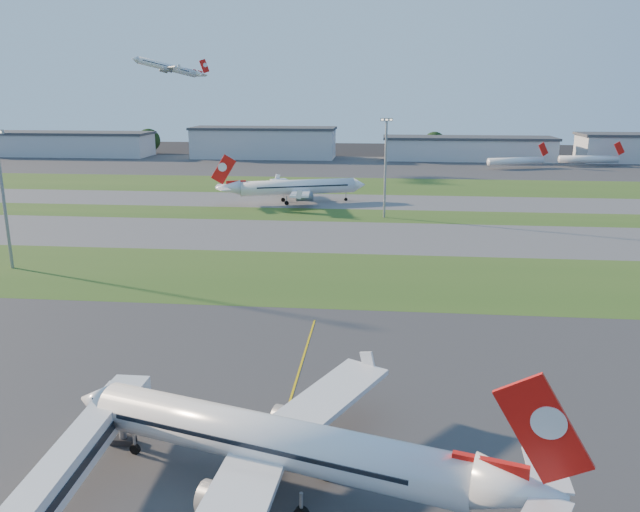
# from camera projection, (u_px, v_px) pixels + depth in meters

# --- Properties ---
(ground) EXTENTS (700.00, 700.00, 0.00)m
(ground) POSITION_uv_depth(u_px,v_px,m) (233.00, 425.00, 62.64)
(ground) COLOR black
(ground) RESTS_ON ground
(apron_near) EXTENTS (300.00, 70.00, 0.01)m
(apron_near) POSITION_uv_depth(u_px,v_px,m) (233.00, 425.00, 62.64)
(apron_near) COLOR #333335
(apron_near) RESTS_ON ground
(grass_strip_a) EXTENTS (300.00, 34.00, 0.01)m
(grass_strip_a) POSITION_uv_depth(u_px,v_px,m) (300.00, 276.00, 112.65)
(grass_strip_a) COLOR #2E521B
(grass_strip_a) RESTS_ON ground
(taxiway_a) EXTENTS (300.00, 32.00, 0.01)m
(taxiway_a) POSITION_uv_depth(u_px,v_px,m) (319.00, 236.00, 144.38)
(taxiway_a) COLOR #515154
(taxiway_a) RESTS_ON ground
(grass_strip_b) EXTENTS (300.00, 18.00, 0.01)m
(grass_strip_b) POSITION_uv_depth(u_px,v_px,m) (328.00, 215.00, 168.42)
(grass_strip_b) COLOR #2E521B
(grass_strip_b) RESTS_ON ground
(taxiway_b) EXTENTS (300.00, 26.00, 0.01)m
(taxiway_b) POSITION_uv_depth(u_px,v_px,m) (335.00, 201.00, 189.58)
(taxiway_b) COLOR #515154
(taxiway_b) RESTS_ON ground
(grass_strip_c) EXTENTS (300.00, 40.00, 0.01)m
(grass_strip_c) POSITION_uv_depth(u_px,v_px,m) (342.00, 185.00, 221.32)
(grass_strip_c) COLOR #2E521B
(grass_strip_c) RESTS_ON ground
(apron_far) EXTENTS (400.00, 80.00, 0.01)m
(apron_far) POSITION_uv_depth(u_px,v_px,m) (351.00, 166.00, 279.02)
(apron_far) COLOR #333335
(apron_far) RESTS_ON ground
(yellow_line) EXTENTS (0.25, 60.00, 0.02)m
(yellow_line) POSITION_uv_depth(u_px,v_px,m) (282.00, 427.00, 62.15)
(yellow_line) COLOR gold
(yellow_line) RESTS_ON ground
(jet_bridge) EXTENTS (4.20, 26.90, 6.20)m
(jet_bridge) POSITION_uv_depth(u_px,v_px,m) (60.00, 473.00, 47.91)
(jet_bridge) COLOR silver
(jet_bridge) RESTS_ON ground
(airliner_parked) EXTENTS (39.56, 33.25, 12.65)m
(airliner_parked) POSITION_uv_depth(u_px,v_px,m) (277.00, 443.00, 51.27)
(airliner_parked) COLOR white
(airliner_parked) RESTS_ON ground
(airliner_taxiing) EXTENTS (41.03, 34.66, 13.32)m
(airliner_taxiing) POSITION_uv_depth(u_px,v_px,m) (296.00, 187.00, 185.37)
(airliner_taxiing) COLOR white
(airliner_taxiing) RESTS_ON ground
(airliner_departing) EXTENTS (27.67, 23.82, 9.69)m
(airliner_departing) POSITION_uv_depth(u_px,v_px,m) (168.00, 67.00, 270.53)
(airliner_departing) COLOR white
(mini_jet_near) EXTENTS (27.44, 11.96, 9.48)m
(mini_jet_near) POSITION_uv_depth(u_px,v_px,m) (516.00, 161.00, 268.36)
(mini_jet_near) COLOR white
(mini_jet_near) RESTS_ON ground
(mini_jet_far) EXTENTS (28.63, 5.41, 9.48)m
(mini_jet_far) POSITION_uv_depth(u_px,v_px,m) (589.00, 159.00, 276.02)
(mini_jet_far) COLOR white
(mini_jet_far) RESTS_ON ground
(light_mast_west) EXTENTS (3.20, 0.70, 25.80)m
(light_mast_west) POSITION_uv_depth(u_px,v_px,m) (2.00, 191.00, 114.17)
(light_mast_west) COLOR gray
(light_mast_west) RESTS_ON ground
(light_mast_centre) EXTENTS (3.20, 0.70, 25.80)m
(light_mast_centre) POSITION_uv_depth(u_px,v_px,m) (386.00, 161.00, 161.25)
(light_mast_centre) COLOR gray
(light_mast_centre) RESTS_ON ground
(hangar_far_west) EXTENTS (91.80, 23.00, 12.20)m
(hangar_far_west) POSITION_uv_depth(u_px,v_px,m) (63.00, 144.00, 320.82)
(hangar_far_west) COLOR #A3A5AB
(hangar_far_west) RESTS_ON ground
(hangar_west) EXTENTS (71.40, 23.00, 15.20)m
(hangar_west) POSITION_uv_depth(u_px,v_px,m) (264.00, 142.00, 310.27)
(hangar_west) COLOR #A3A5AB
(hangar_west) RESTS_ON ground
(hangar_east) EXTENTS (81.60, 23.00, 11.20)m
(hangar_east) POSITION_uv_depth(u_px,v_px,m) (468.00, 148.00, 301.10)
(hangar_east) COLOR #A3A5AB
(hangar_east) RESTS_ON ground
(tree_far_west) EXTENTS (11.00, 11.00, 12.00)m
(tree_far_west) POSITION_uv_depth(u_px,v_px,m) (4.00, 141.00, 337.11)
(tree_far_west) COLOR black
(tree_far_west) RESTS_ON ground
(tree_west) EXTENTS (12.10, 12.10, 13.20)m
(tree_west) POSITION_uv_depth(u_px,v_px,m) (149.00, 140.00, 331.12)
(tree_west) COLOR black
(tree_west) RESTS_ON ground
(tree_mid_west) EXTENTS (9.90, 9.90, 10.80)m
(tree_mid_west) POSITION_uv_depth(u_px,v_px,m) (316.00, 145.00, 318.89)
(tree_mid_west) COLOR black
(tree_mid_west) RESTS_ON ground
(tree_mid_east) EXTENTS (11.55, 11.55, 12.60)m
(tree_mid_east) POSITION_uv_depth(u_px,v_px,m) (434.00, 143.00, 315.71)
(tree_mid_east) COLOR black
(tree_mid_east) RESTS_ON ground
(tree_east) EXTENTS (10.45, 10.45, 11.40)m
(tree_east) POSITION_uv_depth(u_px,v_px,m) (589.00, 146.00, 306.69)
(tree_east) COLOR black
(tree_east) RESTS_ON ground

